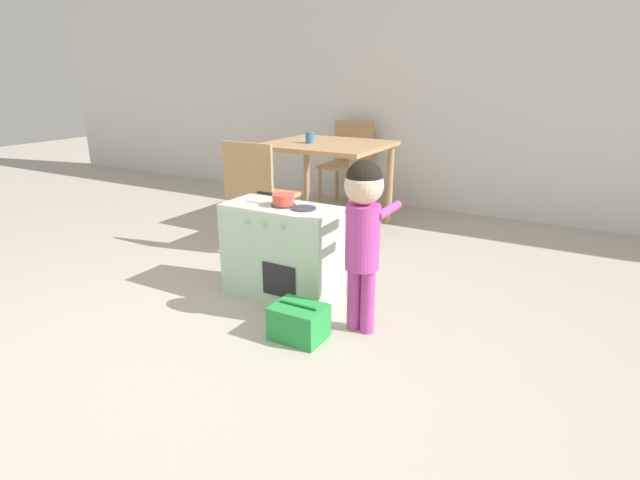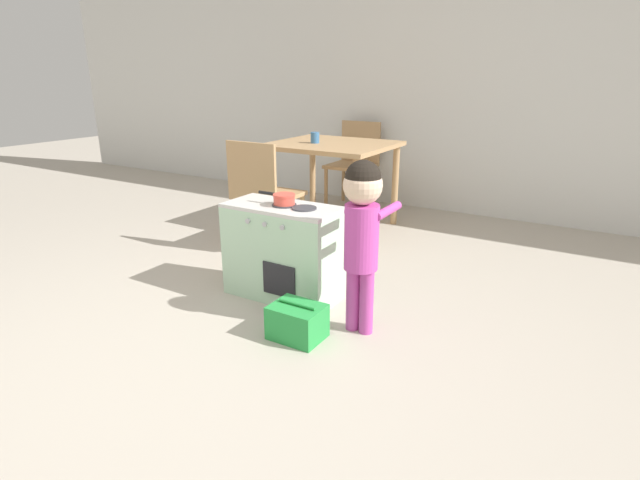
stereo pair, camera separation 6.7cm
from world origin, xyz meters
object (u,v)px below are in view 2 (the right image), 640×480
at_px(dining_table, 332,155).
at_px(cup_on_table, 315,138).
at_px(child_figure, 362,220).
at_px(dining_chair_far, 354,161).
at_px(dining_chair_near, 263,192).
at_px(play_kitchen, 283,251).
at_px(toy_basket, 297,322).
at_px(toy_pot, 284,198).

distance_m(dining_table, cup_on_table, 0.20).
height_order(child_figure, dining_chair_far, child_figure).
height_order(dining_table, dining_chair_near, dining_chair_near).
height_order(play_kitchen, toy_basket, play_kitchen).
relative_size(play_kitchen, dining_chair_near, 0.82).
relative_size(toy_pot, child_figure, 0.27).
bearing_deg(play_kitchen, dining_chair_near, 134.63).
distance_m(dining_table, dining_chair_far, 0.82).
distance_m(toy_pot, dining_chair_near, 0.87).
bearing_deg(dining_table, play_kitchen, -71.68).
bearing_deg(dining_table, dining_chair_far, 103.45).
bearing_deg(play_kitchen, child_figure, -14.41).
xyz_separation_m(play_kitchen, dining_chair_near, (-0.59, 0.60, 0.17)).
height_order(dining_chair_near, cup_on_table, dining_chair_near).
bearing_deg(toy_pot, dining_chair_far, 106.88).
height_order(play_kitchen, dining_chair_far, dining_chair_far).
relative_size(dining_chair_near, cup_on_table, 9.31).
xyz_separation_m(dining_table, dining_chair_near, (-0.14, -0.76, -0.18)).
relative_size(dining_table, dining_chair_near, 1.17).
xyz_separation_m(toy_pot, child_figure, (0.57, -0.15, -0.01)).
distance_m(toy_basket, cup_on_table, 2.01).
relative_size(toy_pot, dining_table, 0.25).
xyz_separation_m(child_figure, dining_chair_near, (-1.18, 0.75, -0.15)).
bearing_deg(child_figure, toy_basket, -135.18).
bearing_deg(dining_chair_far, dining_table, 103.45).
distance_m(play_kitchen, toy_basket, 0.55).
height_order(toy_pot, toy_basket, toy_pot).
distance_m(toy_basket, dining_chair_far, 2.73).
bearing_deg(dining_table, toy_basket, -65.34).
bearing_deg(play_kitchen, cup_on_table, 113.81).
xyz_separation_m(play_kitchen, child_figure, (0.58, -0.15, 0.32)).
bearing_deg(toy_basket, dining_chair_far, 111.36).
height_order(toy_pot, dining_table, dining_table).
relative_size(play_kitchen, toy_basket, 2.58).
xyz_separation_m(play_kitchen, dining_chair_far, (-0.64, 2.14, 0.17)).
relative_size(toy_basket, dining_chair_near, 0.32).
xyz_separation_m(dining_chair_near, dining_chair_far, (-0.04, 1.53, 0.00)).
relative_size(play_kitchen, dining_chair_far, 0.82).
bearing_deg(toy_pot, dining_table, 108.79).
bearing_deg(dining_table, dining_chair_near, -100.84).
xyz_separation_m(dining_chair_near, cup_on_table, (0.03, 0.68, 0.32)).
xyz_separation_m(dining_table, cup_on_table, (-0.11, -0.08, 0.14)).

